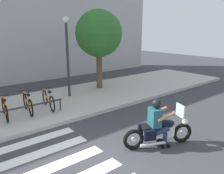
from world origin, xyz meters
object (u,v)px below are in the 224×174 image
street_lamp (67,50)px  motorcycle (159,131)px  bicycle_3 (28,104)px  tree_near_rack (99,34)px  bicycle_2 (5,109)px  bicycle_4 (48,100)px  rider (157,120)px  bike_rack (9,111)px

street_lamp → motorcycle: bearing=-91.8°
bicycle_3 → tree_near_rack: (4.39, 1.39, 2.53)m
bicycle_3 → street_lamp: 3.12m
motorcycle → street_lamp: bearing=88.2°
bicycle_2 → street_lamp: bearing=17.6°
bicycle_2 → bicycle_4: bearing=-0.0°
bicycle_3 → bicycle_4: size_ratio=1.00×
rider → tree_near_rack: size_ratio=0.33×
rider → bicycle_4: (-1.24, 4.60, -0.31)m
bike_rack → street_lamp: (3.14, 1.55, 1.79)m
bicycle_4 → bicycle_2: bearing=180.0°
motorcycle → bicycle_2: (-2.96, 4.64, 0.05)m
bicycle_2 → rider: bearing=-57.9°
bicycle_2 → bike_rack: 0.56m
rider → tree_near_rack: (2.33, 6.00, 2.23)m
rider → bike_rack: (-2.89, 4.05, -0.25)m
street_lamp → bike_rack: bearing=-153.7°
motorcycle → bicycle_3: 5.11m
bicycle_2 → tree_near_rack: 5.97m
bike_rack → street_lamp: 3.93m
motorcycle → bicycle_3: bearing=114.7°
bicycle_2 → street_lamp: (3.14, 0.99, 1.85)m
bike_rack → tree_near_rack: (5.22, 1.95, 2.48)m
bicycle_2 → bicycle_3: 0.82m
tree_near_rack → bike_rack: bearing=-159.5°
motorcycle → bike_rack: (-2.96, 4.08, 0.12)m
motorcycle → street_lamp: 5.95m
motorcycle → bike_rack: bearing=125.9°
bicycle_3 → rider: bearing=-65.9°
rider → bicycle_2: rider is taller
rider → bicycle_2: bearing=122.1°
rider → bike_rack: size_ratio=0.36×
bicycle_2 → bicycle_4: size_ratio=0.98×
bicycle_3 → street_lamp: street_lamp is taller
rider → bicycle_3: 5.05m
rider → tree_near_rack: bearing=68.8°
bicycle_2 → bicycle_4: (1.65, -0.00, 0.00)m
bicycle_3 → street_lamp: bearing=23.3°
bicycle_3 → tree_near_rack: bearing=17.6°
bicycle_4 → tree_near_rack: 4.60m
rider → motorcycle: bearing=-26.3°
bicycle_3 → tree_near_rack: size_ratio=0.39×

